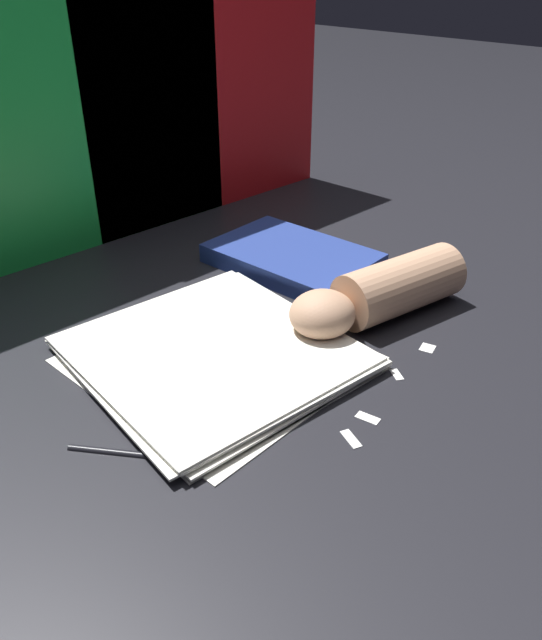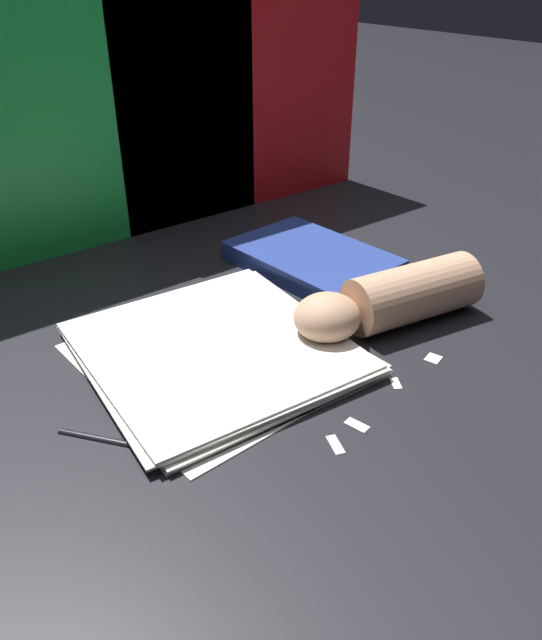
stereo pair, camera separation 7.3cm
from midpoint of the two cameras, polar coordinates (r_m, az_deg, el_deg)
ground_plane at (r=0.78m, az=2.38°, el=-3.27°), size 6.00×6.00×0.00m
backdrop_panel_center at (r=1.05m, az=-14.29°, el=18.48°), size 0.61×0.02×0.46m
backdrop_panel_right at (r=1.20m, az=-0.42°, el=21.12°), size 0.52×0.02×0.47m
paper_stack at (r=0.77m, az=-2.30°, el=-2.86°), size 0.33×0.34×0.02m
book_closed at (r=0.99m, az=5.88°, el=5.48°), size 0.19×0.26×0.03m
scissors at (r=0.76m, az=8.32°, el=-4.14°), size 0.13×0.16×0.01m
hand_forearm at (r=0.84m, az=13.35°, el=1.81°), size 0.28×0.12×0.08m
paper_scrap_near at (r=0.68m, az=10.97°, el=-9.49°), size 0.02×0.03×0.00m
paper_scrap_mid at (r=0.75m, az=14.12°, el=-5.70°), size 0.02×0.02×0.00m
paper_scrap_far at (r=0.81m, az=17.18°, el=-3.44°), size 0.02×0.02×0.00m
paper_scrap_side at (r=0.66m, az=9.18°, el=-11.28°), size 0.02×0.03×0.00m
pen at (r=0.66m, az=-10.41°, el=-10.94°), size 0.09×0.12×0.01m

